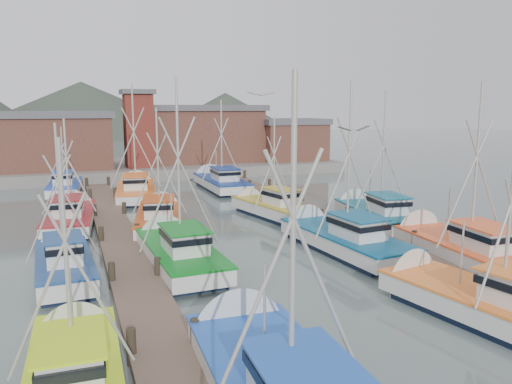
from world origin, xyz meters
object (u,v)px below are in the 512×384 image
object	(u,v)px
boat_12	(136,190)
boat_1	(483,303)
boat_4	(177,251)
boat_8	(160,217)
lookout_tower	(139,128)

from	to	relation	value
boat_12	boat_1	bearing A→B (deg)	-66.53
boat_4	boat_12	world-z (taller)	boat_12
boat_4	boat_12	xyz separation A→B (m)	(0.51, 19.83, 0.00)
boat_1	boat_8	world-z (taller)	boat_8
boat_1	boat_4	world-z (taller)	boat_4
boat_1	boat_12	xyz separation A→B (m)	(-8.75, 30.54, 0.01)
lookout_tower	boat_1	size ratio (longest dim) A/B	0.86
boat_8	boat_12	size ratio (longest dim) A/B	0.88
boat_1	lookout_tower	bearing A→B (deg)	87.91
boat_1	boat_8	xyz separation A→B (m)	(-8.69, 18.95, 0.00)
boat_4	boat_12	bearing A→B (deg)	86.49
lookout_tower	boat_4	distance (m)	33.00
boat_4	boat_8	xyz separation A→B (m)	(0.57, 8.23, -0.01)
boat_8	boat_1	bearing A→B (deg)	-54.25
lookout_tower	boat_12	distance (m)	13.77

